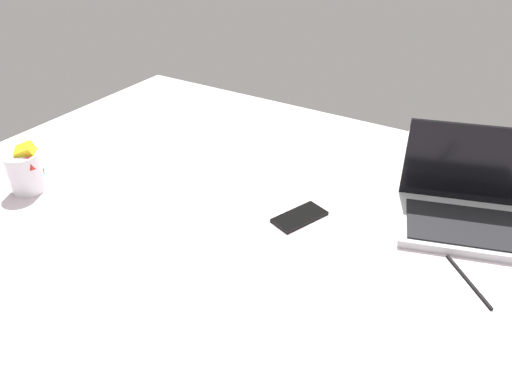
# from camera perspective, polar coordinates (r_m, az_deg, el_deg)

# --- Properties ---
(bed_mattress) EXTENTS (1.80, 1.40, 0.18)m
(bed_mattress) POSITION_cam_1_polar(r_m,az_deg,el_deg) (1.34, -1.34, -5.37)
(bed_mattress) COLOR silver
(bed_mattress) RESTS_ON ground
(laptop) EXTENTS (0.38, 0.32, 0.23)m
(laptop) POSITION_cam_1_polar(r_m,az_deg,el_deg) (1.33, 23.29, -1.68)
(laptop) COLOR #B7BABC
(laptop) RESTS_ON bed_mattress
(snack_cup) EXTENTS (0.11, 0.11, 0.14)m
(snack_cup) POSITION_cam_1_polar(r_m,az_deg,el_deg) (1.48, -24.97, 2.18)
(snack_cup) COLOR silver
(snack_cup) RESTS_ON bed_mattress
(cell_phone) EXTENTS (0.11, 0.16, 0.01)m
(cell_phone) POSITION_cam_1_polar(r_m,az_deg,el_deg) (1.26, 5.03, -2.86)
(cell_phone) COLOR black
(cell_phone) RESTS_ON bed_mattress
(charger_cable) EXTENTS (0.12, 0.13, 0.01)m
(charger_cable) POSITION_cam_1_polar(r_m,az_deg,el_deg) (1.16, 23.23, -9.40)
(charger_cable) COLOR black
(charger_cable) RESTS_ON bed_mattress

